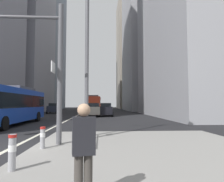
{
  "coord_description": "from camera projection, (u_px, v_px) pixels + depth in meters",
  "views": [
    {
      "loc": [
        3.68,
        -8.43,
        1.83
      ],
      "look_at": [
        5.72,
        28.06,
        4.16
      ],
      "focal_mm": 32.3,
      "sensor_mm": 36.0,
      "label": 1
    }
  ],
  "objects": [
    {
      "name": "pedestrian_railing",
      "position": [
        80.0,
        127.0,
        8.4
      ],
      "size": [
        0.06,
        3.46,
        0.98
      ],
      "color": "black",
      "rests_on": "median_island"
    },
    {
      "name": "car_receding_far",
      "position": [
        94.0,
        110.0,
        29.4
      ],
      "size": [
        2.07,
        4.35,
        1.94
      ],
      "color": "#B2A899",
      "rests_on": "ground"
    },
    {
      "name": "pedestrian_waiting",
      "position": [
        84.0,
        148.0,
        3.41
      ],
      "size": [
        0.42,
        0.31,
        1.69
      ],
      "color": "#423D38",
      "rests_on": "median_island"
    },
    {
      "name": "office_tower_left_mid",
      "position": [
        17.0,
        38.0,
        47.42
      ],
      "size": [
        13.79,
        17.28,
        34.6
      ],
      "primitive_type": "cube",
      "color": "gray",
      "rests_on": "ground"
    },
    {
      "name": "car_oncoming_mid",
      "position": [
        54.0,
        108.0,
        39.1
      ],
      "size": [
        2.15,
        4.1,
        1.94
      ],
      "color": "#232838",
      "rests_on": "ground"
    },
    {
      "name": "city_bus_blue_oncoming",
      "position": [
        11.0,
        104.0,
        17.25
      ],
      "size": [
        2.71,
        11.35,
        3.4
      ],
      "color": "#14389E",
      "rests_on": "ground"
    },
    {
      "name": "median_island",
      "position": [
        150.0,
        152.0,
        7.4
      ],
      "size": [
        9.0,
        10.0,
        0.15
      ],
      "primitive_type": "cube",
      "color": "gray",
      "rests_on": "ground"
    },
    {
      "name": "bollard_right",
      "position": [
        43.0,
        136.0,
        7.6
      ],
      "size": [
        0.2,
        0.2,
        0.81
      ],
      "color": "#99999E",
      "rests_on": "median_island"
    },
    {
      "name": "office_tower_right_far",
      "position": [
        134.0,
        55.0,
        80.55
      ],
      "size": [
        13.13,
        16.64,
        43.02
      ],
      "primitive_type": "cube",
      "color": "gray",
      "rests_on": "ground"
    },
    {
      "name": "office_tower_right_mid",
      "position": [
        148.0,
        38.0,
        56.88
      ],
      "size": [
        12.7,
        20.37,
        40.92
      ],
      "primitive_type": "cube",
      "color": "#9E9EA3",
      "rests_on": "ground"
    },
    {
      "name": "office_tower_left_far",
      "position": [
        44.0,
        41.0,
        69.99
      ],
      "size": [
        11.23,
        21.81,
        47.03
      ],
      "primitive_type": "cube",
      "color": "slate",
      "rests_on": "ground"
    },
    {
      "name": "lane_centre_line",
      "position": [
        81.0,
        113.0,
        37.97
      ],
      "size": [
        0.2,
        80.0,
        0.01
      ],
      "primitive_type": "cube",
      "color": "beige",
      "rests_on": "ground"
    },
    {
      "name": "city_bus_red_receding",
      "position": [
        94.0,
        104.0,
        39.3
      ],
      "size": [
        2.78,
        10.89,
        3.4
      ],
      "color": "red",
      "rests_on": "ground"
    },
    {
      "name": "city_bus_red_distant",
      "position": [
        96.0,
        104.0,
        60.14
      ],
      "size": [
        2.71,
        11.02,
        3.4
      ],
      "color": "#198456",
      "rests_on": "ground"
    },
    {
      "name": "ground_plane",
      "position": [
        74.0,
        117.0,
        28.01
      ],
      "size": [
        160.0,
        160.0,
        0.0
      ],
      "primitive_type": "plane",
      "color": "black"
    },
    {
      "name": "street_lamp_post",
      "position": [
        87.0,
        39.0,
        10.72
      ],
      "size": [
        5.5,
        0.32,
        8.0
      ],
      "color": "#56565B",
      "rests_on": "median_island"
    },
    {
      "name": "car_receding_near",
      "position": [
        106.0,
        109.0,
        29.88
      ],
      "size": [
        2.11,
        4.5,
        1.94
      ],
      "color": "black",
      "rests_on": "ground"
    },
    {
      "name": "traffic_signal_gantry",
      "position": [
        9.0,
        49.0,
        8.5
      ],
      "size": [
        6.4,
        0.65,
        6.0
      ],
      "color": "#515156",
      "rests_on": "median_island"
    },
    {
      "name": "bollard_left",
      "position": [
        12.0,
        151.0,
        5.06
      ],
      "size": [
        0.2,
        0.2,
        0.91
      ],
      "color": "#99999E",
      "rests_on": "median_island"
    }
  ]
}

